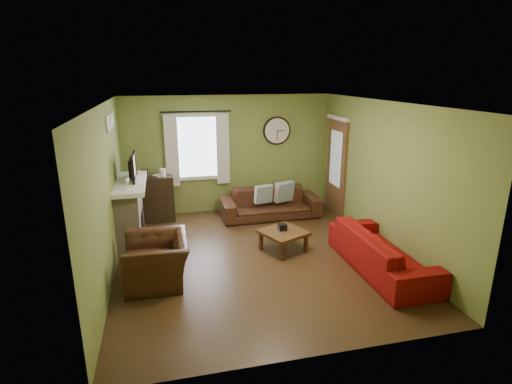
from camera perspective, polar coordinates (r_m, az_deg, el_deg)
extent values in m
cube|color=#3F2916|center=(6.96, -0.04, -9.29)|extent=(4.60, 5.20, 0.00)
cube|color=white|center=(6.28, -0.04, 12.58)|extent=(4.60, 5.20, 0.00)
cube|color=olive|center=(6.39, -20.52, -0.27)|extent=(0.00, 5.20, 2.60)
cube|color=olive|center=(7.36, 17.66, 2.14)|extent=(0.00, 5.20, 2.60)
cube|color=olive|center=(8.98, -3.90, 5.38)|extent=(4.60, 0.00, 2.60)
cube|color=olive|center=(4.16, 8.37, -8.26)|extent=(4.60, 0.00, 2.60)
cube|color=#B9A58F|center=(7.69, -17.55, -3.11)|extent=(0.40, 1.40, 1.10)
cube|color=black|center=(7.76, -15.99, -4.76)|extent=(0.04, 0.60, 0.55)
cube|color=white|center=(7.51, -17.71, 1.15)|extent=(0.58, 1.60, 0.08)
imported|color=black|center=(7.61, -17.63, 3.00)|extent=(0.08, 0.60, 0.35)
cube|color=#994C3F|center=(7.59, -17.06, 3.46)|extent=(0.02, 0.62, 0.36)
cylinder|color=white|center=(6.99, -20.42, 9.09)|extent=(0.28, 0.28, 0.03)
cylinder|color=white|center=(7.33, -20.12, 9.42)|extent=(0.28, 0.28, 0.03)
cylinder|color=white|center=(7.68, -19.85, 9.73)|extent=(0.28, 0.28, 0.03)
cylinder|color=black|center=(8.64, -8.56, 11.30)|extent=(0.03, 0.03, 1.50)
cube|color=silver|center=(8.72, -11.94, 5.73)|extent=(0.28, 0.04, 1.55)
cube|color=silver|center=(8.82, -4.75, 6.14)|extent=(0.28, 0.04, 1.55)
cube|color=brown|center=(9.00, 11.39, 3.48)|extent=(0.05, 0.90, 2.10)
imported|color=#4E3118|center=(8.56, -14.25, 2.02)|extent=(0.27, 0.28, 0.02)
imported|color=#391E12|center=(8.74, 2.02, -1.60)|extent=(2.13, 0.83, 0.62)
cube|color=#84969B|center=(8.57, 1.09, -0.31)|extent=(0.41, 0.20, 0.39)
cube|color=#84969B|center=(8.76, 4.04, 0.04)|extent=(0.46, 0.27, 0.44)
imported|color=maroon|center=(6.73, 17.50, -8.05)|extent=(0.86, 2.20, 0.64)
imported|color=#391E12|center=(6.25, -13.97, -9.43)|extent=(0.94, 1.07, 0.69)
cube|color=black|center=(7.11, 3.79, -5.23)|extent=(0.14, 0.14, 0.11)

